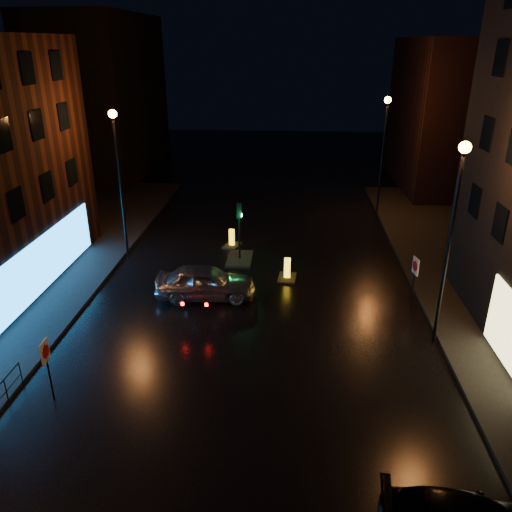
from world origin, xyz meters
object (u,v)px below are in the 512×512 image
Objects in this scene: road_sign_left at (46,357)px; road_sign_right at (415,270)px; bollard_far at (232,243)px; silver_hatchback at (206,282)px; bollard_near at (287,274)px; traffic_signal at (240,252)px.

road_sign_right is (14.02, 7.90, 0.04)m from road_sign_left.
road_sign_left reaches higher than bollard_far.
road_sign_left is at bearing 149.49° from silver_hatchback.
silver_hatchback is 4.64m from bollard_near.
bollard_far is 11.74m from road_sign_right.
bollard_far is (-0.68, 2.02, -0.26)m from traffic_signal.
bollard_far is at bearing -47.25° from road_sign_right.
bollard_near is at bearing 49.32° from road_sign_left.
silver_hatchback is at bearing -104.20° from traffic_signal.
bollard_far is at bearing 69.90° from road_sign_left.
silver_hatchback is 9.97m from road_sign_right.
bollard_far is at bearing 133.54° from bollard_near.
road_sign_left reaches higher than bollard_near.
road_sign_left is at bearing 18.15° from road_sign_right.
road_sign_right reaches higher than bollard_near.
traffic_signal is 2.15m from bollard_far.
silver_hatchback is at bearing -144.11° from bollard_near.
road_sign_right is at bearing -93.92° from silver_hatchback.
bollard_near is at bearing -33.58° from bollard_far.
bollard_near is (3.96, 2.34, -0.56)m from silver_hatchback.
traffic_signal is at bearing -40.13° from road_sign_right.
road_sign_left is (-4.10, -8.00, 0.97)m from silver_hatchback.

